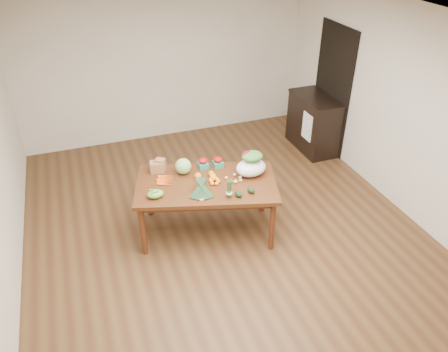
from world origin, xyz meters
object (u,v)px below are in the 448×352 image
object	(u,v)px
cabbage	(183,166)
salad_bag	(251,165)
cabinet	(313,123)
paper_bag	(157,166)
dining_table	(207,207)
asparagus_bundle	(229,189)
kale_bunch	(201,190)
mandarin_cluster	(214,180)

from	to	relation	value
cabbage	salad_bag	bearing A→B (deg)	-22.70
salad_bag	cabinet	bearing A→B (deg)	40.63
paper_bag	salad_bag	bearing A→B (deg)	-23.87
dining_table	asparagus_bundle	world-z (taller)	asparagus_bundle
asparagus_bundle	cabbage	bearing A→B (deg)	133.60
paper_bag	cabbage	bearing A→B (deg)	-26.81
paper_bag	kale_bunch	bearing A→B (deg)	-62.67
mandarin_cluster	cabbage	bearing A→B (deg)	131.47
dining_table	asparagus_bundle	distance (m)	0.65
kale_bunch	mandarin_cluster	bearing A→B (deg)	60.13
paper_bag	kale_bunch	world-z (taller)	paper_bag
paper_bag	kale_bunch	xyz separation A→B (m)	(0.37, -0.71, -0.00)
cabbage	mandarin_cluster	bearing A→B (deg)	-48.53
cabinet	paper_bag	world-z (taller)	cabinet
mandarin_cluster	asparagus_bundle	world-z (taller)	asparagus_bundle
cabbage	salad_bag	world-z (taller)	salad_bag
mandarin_cluster	kale_bunch	bearing A→B (deg)	-136.34
paper_bag	asparagus_bundle	world-z (taller)	asparagus_bundle
mandarin_cluster	salad_bag	bearing A→B (deg)	0.68
dining_table	cabbage	distance (m)	0.60
paper_bag	cabinet	bearing A→B (deg)	20.48
dining_table	asparagus_bundle	size ratio (longest dim) A/B	6.88
dining_table	mandarin_cluster	xyz separation A→B (m)	(0.09, -0.03, 0.42)
asparagus_bundle	kale_bunch	bearing A→B (deg)	170.57
cabinet	kale_bunch	size ratio (longest dim) A/B	2.55
mandarin_cluster	salad_bag	distance (m)	0.50
cabinet	asparagus_bundle	xyz separation A→B (m)	(-2.27, -1.95, 0.40)
mandarin_cluster	kale_bunch	xyz separation A→B (m)	(-0.23, -0.22, 0.04)
cabinet	kale_bunch	world-z (taller)	cabinet
dining_table	mandarin_cluster	bearing A→B (deg)	-0.37
cabbage	salad_bag	distance (m)	0.86
paper_bag	asparagus_bundle	size ratio (longest dim) A/B	0.96
dining_table	kale_bunch	distance (m)	0.54
cabbage	kale_bunch	world-z (taller)	cabbage
mandarin_cluster	kale_bunch	size ratio (longest dim) A/B	0.45
mandarin_cluster	dining_table	bearing A→B (deg)	163.16
cabinet	salad_bag	world-z (taller)	salad_bag
paper_bag	cabbage	distance (m)	0.34
cabinet	mandarin_cluster	distance (m)	2.84
paper_bag	salad_bag	world-z (taller)	salad_bag
mandarin_cluster	kale_bunch	distance (m)	0.32
salad_bag	kale_bunch	bearing A→B (deg)	-162.57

